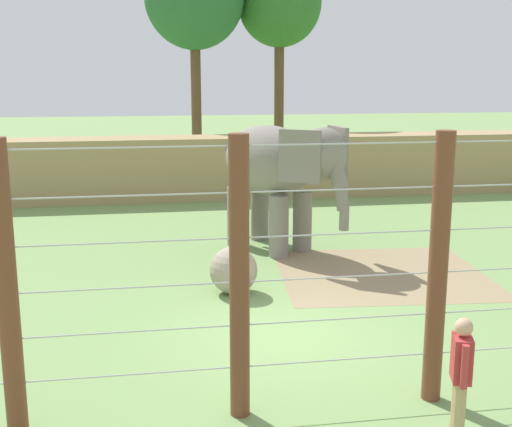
{
  "coord_description": "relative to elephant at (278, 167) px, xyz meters",
  "views": [
    {
      "loc": [
        -2.31,
        -10.76,
        4.55
      ],
      "look_at": [
        0.05,
        3.73,
        1.4
      ],
      "focal_mm": 46.61,
      "sensor_mm": 36.0,
      "label": 1
    }
  ],
  "objects": [
    {
      "name": "tree_left_of_centre",
      "position": [
        2.7,
        13.58,
        5.26
      ],
      "size": [
        3.7,
        3.7,
        9.47
      ],
      "color": "brown",
      "rests_on": "ground"
    },
    {
      "name": "embankment_wall",
      "position": [
        -0.94,
        7.64,
        -1.05
      ],
      "size": [
        36.0,
        1.8,
        2.24
      ],
      "primitive_type": "cube",
      "color": "tan",
      "rests_on": "ground"
    },
    {
      "name": "zookeeper",
      "position": [
        0.4,
        -9.42,
        -1.24
      ],
      "size": [
        0.32,
        0.59,
        1.67
      ],
      "color": "tan",
      "rests_on": "ground"
    },
    {
      "name": "dirt_patch",
      "position": [
        1.96,
        -2.41,
        -2.17
      ],
      "size": [
        4.98,
        4.65,
        0.01
      ],
      "primitive_type": "cube",
      "rotation": [
        0.0,
        0.0,
        -0.08
      ],
      "color": "#937F5B",
      "rests_on": "ground"
    },
    {
      "name": "elephant",
      "position": [
        0.0,
        0.0,
        0.0
      ],
      "size": [
        3.29,
        3.95,
        3.28
      ],
      "color": "gray",
      "rests_on": "ground"
    },
    {
      "name": "enrichment_ball",
      "position": [
        -1.58,
        -3.24,
        -1.67
      ],
      "size": [
        1.0,
        1.0,
        1.0
      ],
      "primitive_type": "sphere",
      "color": "gray",
      "rests_on": "ground"
    },
    {
      "name": "cable_fence",
      "position": [
        -0.86,
        -8.22,
        -0.26
      ],
      "size": [
        9.17,
        0.27,
        3.8
      ],
      "color": "brown",
      "rests_on": "ground"
    },
    {
      "name": "ground_plane",
      "position": [
        -0.94,
        -5.63,
        -2.17
      ],
      "size": [
        120.0,
        120.0,
        0.0
      ],
      "primitive_type": "plane",
      "color": "#759956"
    }
  ]
}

